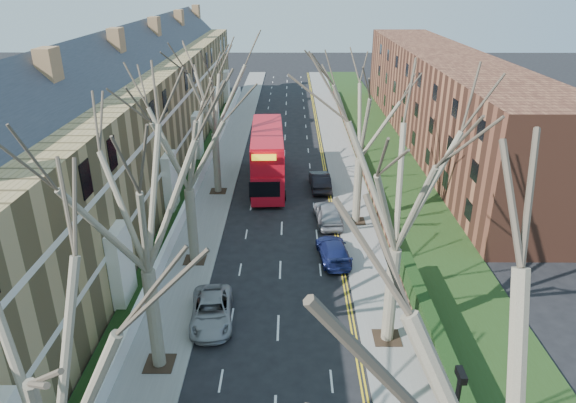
{
  "coord_description": "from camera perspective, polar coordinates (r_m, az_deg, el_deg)",
  "views": [
    {
      "loc": [
        0.65,
        -13.67,
        17.38
      ],
      "look_at": [
        0.48,
        20.23,
        2.55
      ],
      "focal_mm": 32.0,
      "sensor_mm": 36.0,
      "label": 1
    }
  ],
  "objects": [
    {
      "name": "pavement_left",
      "position": [
        55.84,
        -6.59,
        5.4
      ],
      "size": [
        3.0,
        102.0,
        0.12
      ],
      "primitive_type": "cube",
      "color": "slate",
      "rests_on": "ground"
    },
    {
      "name": "flats_right",
      "position": [
        60.4,
        16.75,
        10.81
      ],
      "size": [
        13.97,
        54.0,
        10.0
      ],
      "color": "brown",
      "rests_on": "ground"
    },
    {
      "name": "grass_verge_right",
      "position": [
        56.28,
        10.4,
        5.41
      ],
      "size": [
        6.0,
        102.0,
        0.06
      ],
      "color": "#213714",
      "rests_on": "ground"
    },
    {
      "name": "pavement_right",
      "position": [
        55.7,
        5.81,
        5.39
      ],
      "size": [
        3.0,
        102.0,
        0.12
      ],
      "primitive_type": "cube",
      "color": "slate",
      "rests_on": "ground"
    },
    {
      "name": "tree_right_near",
      "position": [
        11.87,
        26.92,
        -18.8
      ],
      "size": [
        10.85,
        10.85,
        15.2
      ],
      "color": "#726351",
      "rests_on": "ground"
    },
    {
      "name": "tree_left_dist",
      "position": [
        42.87,
        -8.45,
        12.87
      ],
      "size": [
        10.5,
        10.5,
        14.71
      ],
      "color": "#726351",
      "rests_on": "ground"
    },
    {
      "name": "car_left_far",
      "position": [
        28.93,
        -8.48,
        -11.96
      ],
      "size": [
        2.67,
        5.0,
        1.34
      ],
      "primitive_type": "imported",
      "rotation": [
        0.0,
        0.0,
        0.1
      ],
      "color": "gray",
      "rests_on": "ground"
    },
    {
      "name": "tree_right_far",
      "position": [
        36.93,
        8.28,
        10.66
      ],
      "size": [
        10.15,
        10.15,
        14.22
      ],
      "color": "#726351",
      "rests_on": "ground"
    },
    {
      "name": "terrace_left",
      "position": [
        48.38,
        -17.1,
        8.42
      ],
      "size": [
        9.7,
        78.0,
        13.6
      ],
      "color": "#9C834F",
      "rests_on": "ground"
    },
    {
      "name": "tree_left_near",
      "position": [
        14.33,
        -27.18,
        -15.6
      ],
      "size": [
        9.8,
        9.8,
        13.73
      ],
      "color": "#726351",
      "rests_on": "ground"
    },
    {
      "name": "front_wall_left",
      "position": [
        48.43,
        -9.61,
        3.04
      ],
      "size": [
        0.3,
        78.0,
        1.0
      ],
      "color": "white",
      "rests_on": "ground"
    },
    {
      "name": "tree_right_mid",
      "position": [
        23.58,
        12.66,
        3.67
      ],
      "size": [
        10.5,
        10.5,
        14.71
      ],
      "color": "#726351",
      "rests_on": "ground"
    },
    {
      "name": "car_right_near",
      "position": [
        34.51,
        5.07,
        -5.43
      ],
      "size": [
        2.37,
        4.82,
        1.35
      ],
      "primitive_type": "imported",
      "rotation": [
        0.0,
        0.0,
        3.25
      ],
      "color": "navy",
      "rests_on": "ground"
    },
    {
      "name": "car_right_mid",
      "position": [
        39.41,
        4.48,
        -1.33
      ],
      "size": [
        2.24,
        4.81,
        1.6
      ],
      "primitive_type": "imported",
      "rotation": [
        0.0,
        0.0,
        3.22
      ],
      "color": "gray",
      "rests_on": "ground"
    },
    {
      "name": "car_right_far",
      "position": [
        45.8,
        3.56,
        2.33
      ],
      "size": [
        1.88,
        4.79,
        1.55
      ],
      "primitive_type": "imported",
      "rotation": [
        0.0,
        0.0,
        3.19
      ],
      "color": "black",
      "rests_on": "ground"
    },
    {
      "name": "double_decker_bus",
      "position": [
        46.33,
        -2.29,
        4.84
      ],
      "size": [
        3.39,
        12.15,
        5.0
      ],
      "rotation": [
        0.0,
        0.0,
        3.18
      ],
      "color": "#B40C1A",
      "rests_on": "ground"
    },
    {
      "name": "tree_left_far",
      "position": [
        31.41,
        -11.5,
        8.15
      ],
      "size": [
        10.15,
        10.15,
        14.22
      ],
      "color": "#726351",
      "rests_on": "ground"
    },
    {
      "name": "tree_left_mid",
      "position": [
        22.1,
        -16.44,
        1.9
      ],
      "size": [
        10.5,
        10.5,
        14.71
      ],
      "color": "#726351",
      "rests_on": "ground"
    }
  ]
}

